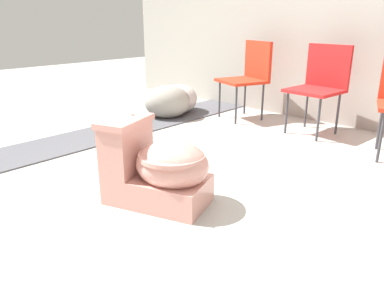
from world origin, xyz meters
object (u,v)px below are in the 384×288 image
toilet (158,168)px  folding_chair_middle (321,80)px  folding_chair_left (249,72)px  boulder_far (179,99)px  boulder_near (167,102)px

toilet → folding_chair_middle: (0.01, 2.06, 0.29)m
folding_chair_left → boulder_far: bearing=-43.3°
folding_chair_left → folding_chair_middle: size_ratio=1.00×
folding_chair_left → boulder_far: size_ratio=1.71×
toilet → boulder_far: (-1.54, 1.69, -0.05)m
folding_chair_left → boulder_near: bearing=-25.7°
boulder_near → toilet: bearing=-44.5°
toilet → boulder_far: toilet is taller
boulder_near → boulder_far: size_ratio=1.05×
folding_chair_left → folding_chair_middle: 0.82m
folding_chair_middle → folding_chair_left: bearing=-84.3°
folding_chair_middle → boulder_far: folding_chair_middle is taller
boulder_far → folding_chair_left: bearing=26.7°
folding_chair_middle → boulder_near: 1.63m
toilet → folding_chair_middle: bearing=69.9°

